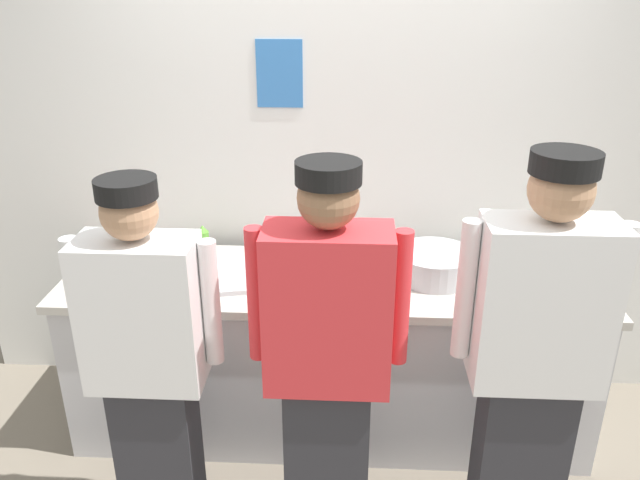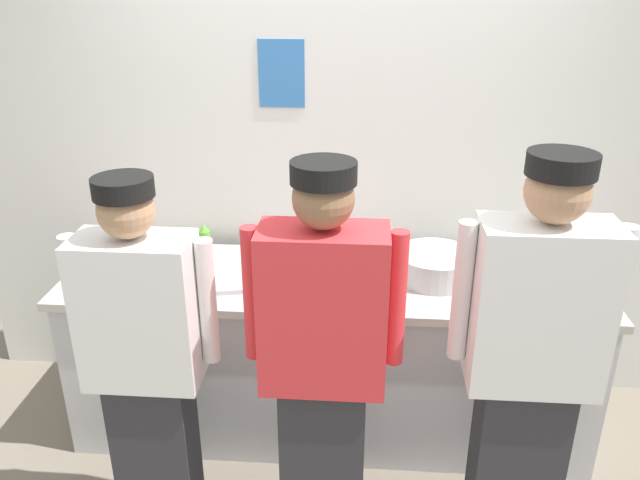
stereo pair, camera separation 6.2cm
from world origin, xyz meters
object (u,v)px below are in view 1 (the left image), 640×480
(chef_near_left, at_px, (148,361))
(chef_far_right, at_px, (534,357))
(ramekin_yellow_sauce, at_px, (354,269))
(squeeze_bottle_primary, at_px, (204,242))
(ramekin_green_sauce, at_px, (180,253))
(plate_stack_rear, at_px, (278,273))
(squeeze_bottle_spare, at_px, (111,242))
(deli_cup, at_px, (502,260))
(squeeze_bottle_secondary, at_px, (113,277))
(mixing_bowl_steel, at_px, (435,264))
(chef_center, at_px, (327,360))
(sheet_tray, at_px, (246,276))
(plate_stack_front, at_px, (157,268))

(chef_near_left, bearing_deg, chef_far_right, 0.17)
(ramekin_yellow_sauce, bearing_deg, chef_far_right, -48.06)
(squeeze_bottle_primary, xyz_separation_m, ramekin_green_sauce, (-0.13, -0.00, -0.07))
(chef_near_left, relative_size, ramekin_yellow_sauce, 18.44)
(plate_stack_rear, height_order, squeeze_bottle_primary, squeeze_bottle_primary)
(chef_near_left, xyz_separation_m, chef_far_right, (1.49, 0.00, 0.07))
(squeeze_bottle_spare, bearing_deg, deli_cup, -0.69)
(squeeze_bottle_spare, bearing_deg, squeeze_bottle_secondary, -68.94)
(deli_cup, bearing_deg, squeeze_bottle_spare, 179.31)
(chef_far_right, xyz_separation_m, mixing_bowl_steel, (-0.29, 0.75, 0.03))
(chef_center, height_order, ramekin_yellow_sauce, chef_center)
(squeeze_bottle_spare, height_order, deli_cup, squeeze_bottle_spare)
(squeeze_bottle_secondary, bearing_deg, sheet_tray, 17.66)
(plate_stack_front, distance_m, sheet_tray, 0.44)
(plate_stack_rear, distance_m, ramekin_green_sauce, 0.59)
(plate_stack_rear, bearing_deg, squeeze_bottle_primary, 151.56)
(chef_center, height_order, plate_stack_front, chef_center)
(mixing_bowl_steel, relative_size, deli_cup, 3.62)
(squeeze_bottle_secondary, bearing_deg, squeeze_bottle_primary, 51.71)
(chef_near_left, bearing_deg, squeeze_bottle_spare, 117.36)
(mixing_bowl_steel, bearing_deg, sheet_tray, -176.30)
(mixing_bowl_steel, relative_size, squeeze_bottle_primary, 2.16)
(plate_stack_front, xyz_separation_m, ramekin_green_sauce, (0.05, 0.22, -0.02))
(chef_near_left, relative_size, deli_cup, 15.07)
(plate_stack_rear, height_order, sheet_tray, plate_stack_rear)
(sheet_tray, height_order, ramekin_yellow_sauce, ramekin_yellow_sauce)
(ramekin_green_sauce, distance_m, ramekin_yellow_sauce, 0.93)
(squeeze_bottle_secondary, xyz_separation_m, ramekin_green_sauce, (0.20, 0.42, -0.06))
(ramekin_green_sauce, bearing_deg, deli_cup, -2.30)
(plate_stack_front, xyz_separation_m, deli_cup, (1.71, 0.15, 0.02))
(chef_center, xyz_separation_m, chef_far_right, (0.78, 0.03, 0.02))
(chef_near_left, distance_m, squeeze_bottle_secondary, 0.60)
(ramekin_yellow_sauce, height_order, deli_cup, deli_cup)
(plate_stack_rear, xyz_separation_m, squeeze_bottle_secondary, (-0.75, -0.19, 0.05))
(chef_center, relative_size, ramekin_green_sauce, 17.92)
(squeeze_bottle_primary, bearing_deg, chef_center, -53.99)
(chef_near_left, height_order, squeeze_bottle_primary, chef_near_left)
(squeeze_bottle_primary, bearing_deg, squeeze_bottle_spare, -174.52)
(mixing_bowl_steel, xyz_separation_m, squeeze_bottle_spare, (-1.65, 0.13, 0.03))
(squeeze_bottle_secondary, bearing_deg, ramekin_yellow_sauce, 13.25)
(chef_near_left, xyz_separation_m, ramekin_green_sauce, (-0.11, 0.92, 0.04))
(mixing_bowl_steel, bearing_deg, squeeze_bottle_spare, 175.62)
(chef_center, distance_m, deli_cup, 1.22)
(deli_cup, bearing_deg, chef_near_left, -151.14)
(squeeze_bottle_secondary, height_order, ramekin_yellow_sauce, squeeze_bottle_secondary)
(mixing_bowl_steel, height_order, sheet_tray, mixing_bowl_steel)
(plate_stack_front, bearing_deg, chef_near_left, -76.84)
(chef_center, relative_size, sheet_tray, 3.53)
(sheet_tray, distance_m, squeeze_bottle_primary, 0.35)
(chef_center, bearing_deg, squeeze_bottle_primary, 126.01)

